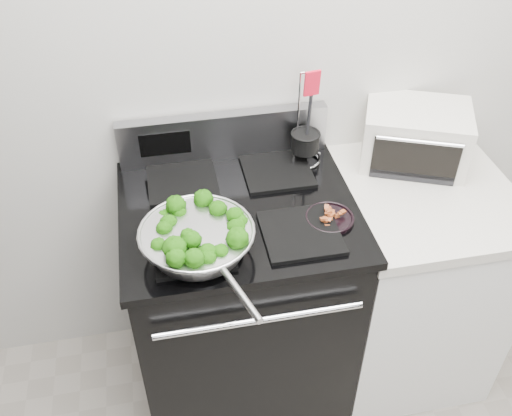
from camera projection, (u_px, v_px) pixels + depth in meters
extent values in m
cube|color=beige|center=(306.00, 44.00, 1.94)|extent=(4.00, 0.02, 2.70)
cube|color=black|center=(241.00, 304.00, 2.21)|extent=(0.76, 0.66, 0.92)
cube|color=black|center=(238.00, 211.00, 1.91)|extent=(0.79, 0.69, 0.03)
cube|color=#99999E|center=(224.00, 136.00, 2.07)|extent=(0.76, 0.05, 0.18)
cube|color=black|center=(193.00, 247.00, 1.74)|extent=(0.24, 0.24, 0.01)
cube|color=black|center=(301.00, 233.00, 1.79)|extent=(0.24, 0.24, 0.01)
cube|color=black|center=(182.00, 181.00, 2.00)|extent=(0.24, 0.24, 0.01)
cube|color=black|center=(277.00, 170.00, 2.05)|extent=(0.24, 0.24, 0.01)
cube|color=white|center=(406.00, 282.00, 2.33)|extent=(0.60, 0.66, 0.88)
cube|color=beige|center=(428.00, 194.00, 2.03)|extent=(0.62, 0.68, 0.04)
torus|color=silver|center=(197.00, 231.00, 1.68)|extent=(0.35, 0.35, 0.01)
cylinder|color=silver|center=(240.00, 294.00, 1.50)|extent=(0.08, 0.21, 0.02)
cylinder|color=black|center=(329.00, 219.00, 1.85)|extent=(0.16, 0.16, 0.01)
cylinder|color=black|center=(305.00, 142.00, 2.05)|extent=(0.10, 0.10, 0.07)
cylinder|color=black|center=(306.00, 122.00, 2.00)|extent=(0.01, 0.01, 0.22)
cube|color=red|center=(309.00, 82.00, 1.90)|extent=(0.06, 0.02, 0.09)
cube|color=beige|center=(415.00, 135.00, 2.10)|extent=(0.45, 0.40, 0.21)
cube|color=black|center=(431.00, 159.00, 2.00)|extent=(0.28, 0.12, 0.15)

